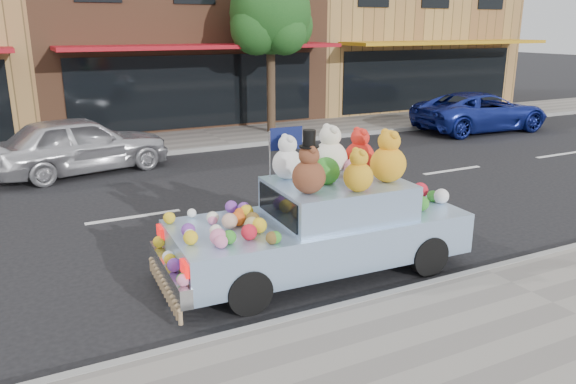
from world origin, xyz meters
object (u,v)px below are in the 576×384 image
car_blue (481,112)px  street_tree (271,20)px  art_car (322,220)px  car_silver (80,144)px

car_blue → street_tree: bearing=71.5°
street_tree → art_car: 11.42m
street_tree → art_car: (-4.04, -10.28, -2.90)m
car_blue → art_car: bearing=128.1°
street_tree → car_blue: size_ratio=1.08×
car_silver → car_blue: car_silver is taller
car_silver → art_car: 8.10m
street_tree → car_blue: 7.89m
street_tree → car_silver: street_tree is taller
street_tree → car_silver: bearing=-158.4°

